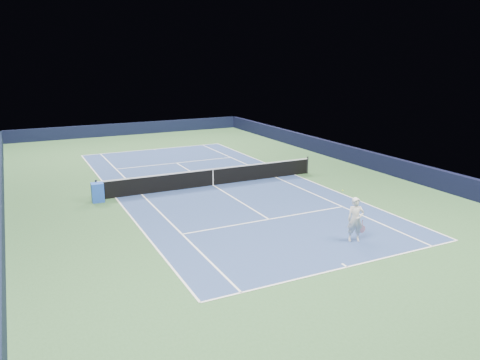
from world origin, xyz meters
name	(u,v)px	position (x,y,z in m)	size (l,w,h in m)	color
ground	(213,185)	(0.00, 0.00, 0.00)	(40.00, 40.00, 0.00)	#2F562E
wall_far	(130,129)	(0.00, 19.82, 0.55)	(22.00, 0.35, 1.10)	black
wall_right	(363,158)	(10.82, 0.00, 0.55)	(0.35, 40.00, 1.10)	black
court_surface	(213,185)	(0.00, 0.00, 0.00)	(10.97, 23.77, 0.01)	navy
baseline_far	(154,149)	(0.00, 11.88, 0.01)	(10.97, 0.08, 0.00)	white
baseline_near	(347,267)	(0.00, -11.88, 0.01)	(10.97, 0.08, 0.00)	white
sideline_doubles_right	(295,175)	(5.49, 0.00, 0.01)	(0.08, 23.77, 0.00)	white
sideline_doubles_left	(116,198)	(-5.49, 0.00, 0.01)	(0.08, 23.77, 0.00)	white
sideline_singles_right	(276,177)	(4.12, 0.00, 0.01)	(0.08, 23.77, 0.00)	white
sideline_singles_left	(142,194)	(-4.12, 0.00, 0.01)	(0.08, 23.77, 0.00)	white
service_line_far	(177,163)	(0.00, 6.40, 0.01)	(8.23, 0.08, 0.00)	white
service_line_near	(269,219)	(0.00, -6.40, 0.01)	(8.23, 0.08, 0.00)	white
center_service_line	(213,185)	(0.00, 0.00, 0.01)	(0.08, 12.80, 0.00)	white
center_mark_far	(154,149)	(0.00, 11.73, 0.01)	(0.08, 0.30, 0.00)	white
center_mark_near	(345,265)	(0.00, -11.73, 0.01)	(0.08, 0.30, 0.00)	white
tennis_net	(213,177)	(0.00, 0.00, 0.50)	(12.90, 0.10, 1.07)	black
sponsor_cube	(98,192)	(-6.40, -0.28, 0.48)	(0.63, 0.57, 0.97)	blue
tennis_player	(356,220)	(1.79, -10.09, 0.89)	(0.86, 1.36, 1.84)	silver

